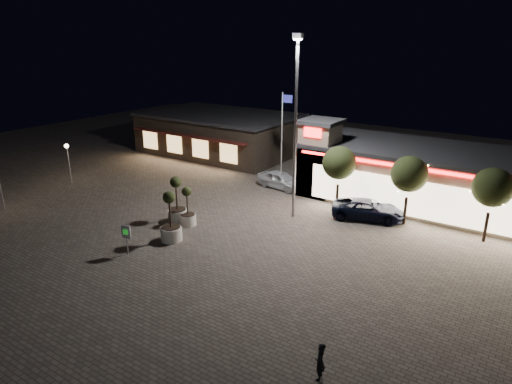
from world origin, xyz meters
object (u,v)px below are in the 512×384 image
Objects in this scene: pickup_truck at (368,210)px; white_sedan at (281,180)px; pedestrian at (320,362)px; planter_mid at (171,225)px; valet_sign at (126,234)px; planter_left at (177,208)px.

white_sedan is (-8.56, 2.41, 0.04)m from pickup_truck.
white_sedan is at bearing -159.42° from pedestrian.
white_sedan is 12.73m from planter_mid.
pickup_truck is 1.16× the size of white_sedan.
valet_sign reaches higher than white_sedan.
planter_mid is at bearing -54.25° from planter_left.
white_sedan is at bearing 78.17° from planter_left.
planter_mid is (-13.21, 5.86, 0.24)m from pedestrian.
planter_left and planter_mid have the same top height.
white_sedan is 1.31× the size of planter_mid.
valet_sign is (-1.15, -15.58, 0.56)m from white_sedan.
planter_left is 1.78× the size of valet_sign.
planter_left is at bearing 176.55° from white_sedan.
white_sedan is 10.48m from planter_left.
pedestrian is (12.84, -18.58, 0.04)m from white_sedan.
pickup_truck is at bearing 53.61° from valet_sign.
planter_left is (-14.99, 8.33, 0.24)m from pedestrian.
valet_sign is at bearing -105.12° from planter_mid.
pickup_truck is 13.64m from planter_mid.
planter_mid is at bearing -173.31° from white_sedan.
valet_sign is at bearing -175.83° from white_sedan.
pedestrian is at bearing -12.12° from valet_sign.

